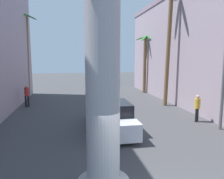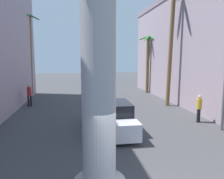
{
  "view_description": "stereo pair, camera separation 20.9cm",
  "coord_description": "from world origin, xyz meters",
  "px_view_note": "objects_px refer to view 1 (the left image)",
  "views": [
    {
      "loc": [
        -1.82,
        -3.89,
        3.78
      ],
      "look_at": [
        0.0,
        5.82,
        2.37
      ],
      "focal_mm": 35.0,
      "sensor_mm": 36.0,
      "label": 1
    },
    {
      "loc": [
        -1.61,
        -3.92,
        3.78
      ],
      "look_at": [
        0.0,
        5.82,
        2.37
      ],
      "focal_mm": 35.0,
      "sensor_mm": 36.0,
      "label": 2
    }
  ],
  "objects_px": {
    "palm_tree_far_left": "(26,44)",
    "pedestrian_mid_right": "(197,106)",
    "palm_tree_mid_right": "(169,30)",
    "car_lead": "(112,117)",
    "palm_tree_far_right": "(145,58)",
    "pedestrian_far_left": "(27,94)",
    "street_lamp": "(219,39)"
  },
  "relations": [
    {
      "from": "palm_tree_mid_right",
      "to": "palm_tree_far_right",
      "type": "xyz_separation_m",
      "value": [
        0.44,
        6.76,
        -2.14
      ]
    },
    {
      "from": "palm_tree_mid_right",
      "to": "pedestrian_far_left",
      "type": "xyz_separation_m",
      "value": [
        -11.03,
        1.53,
        -4.96
      ]
    },
    {
      "from": "car_lead",
      "to": "palm_tree_far_right",
      "type": "height_order",
      "value": "palm_tree_far_right"
    },
    {
      "from": "car_lead",
      "to": "palm_tree_far_left",
      "type": "relative_size",
      "value": 0.62
    },
    {
      "from": "pedestrian_far_left",
      "to": "street_lamp",
      "type": "bearing_deg",
      "value": -35.34
    },
    {
      "from": "street_lamp",
      "to": "palm_tree_far_right",
      "type": "relative_size",
      "value": 1.26
    },
    {
      "from": "palm_tree_mid_right",
      "to": "pedestrian_mid_right",
      "type": "bearing_deg",
      "value": -92.22
    },
    {
      "from": "car_lead",
      "to": "pedestrian_mid_right",
      "type": "distance_m",
      "value": 5.37
    },
    {
      "from": "car_lead",
      "to": "pedestrian_far_left",
      "type": "height_order",
      "value": "pedestrian_far_left"
    },
    {
      "from": "palm_tree_far_left",
      "to": "pedestrian_far_left",
      "type": "relative_size",
      "value": 4.65
    },
    {
      "from": "pedestrian_far_left",
      "to": "palm_tree_mid_right",
      "type": "bearing_deg",
      "value": -7.88
    },
    {
      "from": "palm_tree_far_left",
      "to": "palm_tree_far_right",
      "type": "xyz_separation_m",
      "value": [
        12.28,
        0.09,
        -1.34
      ]
    },
    {
      "from": "street_lamp",
      "to": "car_lead",
      "type": "relative_size",
      "value": 1.56
    },
    {
      "from": "palm_tree_far_left",
      "to": "pedestrian_mid_right",
      "type": "xyz_separation_m",
      "value": [
        11.67,
        -11.27,
        -4.25
      ]
    },
    {
      "from": "palm_tree_mid_right",
      "to": "pedestrian_far_left",
      "type": "relative_size",
      "value": 5.45
    },
    {
      "from": "palm_tree_mid_right",
      "to": "palm_tree_far_right",
      "type": "distance_m",
      "value": 7.1
    },
    {
      "from": "palm_tree_far_right",
      "to": "pedestrian_far_left",
      "type": "bearing_deg",
      "value": -155.48
    },
    {
      "from": "palm_tree_far_left",
      "to": "pedestrian_far_left",
      "type": "bearing_deg",
      "value": -81.0
    },
    {
      "from": "car_lead",
      "to": "pedestrian_far_left",
      "type": "relative_size",
      "value": 2.88
    },
    {
      "from": "car_lead",
      "to": "palm_tree_far_right",
      "type": "distance_m",
      "value": 13.68
    },
    {
      "from": "street_lamp",
      "to": "car_lead",
      "type": "xyz_separation_m",
      "value": [
        -5.33,
        1.01,
        -4.07
      ]
    },
    {
      "from": "car_lead",
      "to": "pedestrian_far_left",
      "type": "bearing_deg",
      "value": 129.54
    },
    {
      "from": "palm_tree_far_left",
      "to": "palm_tree_mid_right",
      "type": "xyz_separation_m",
      "value": [
        11.84,
        -6.67,
        0.79
      ]
    },
    {
      "from": "car_lead",
      "to": "palm_tree_mid_right",
      "type": "height_order",
      "value": "palm_tree_mid_right"
    },
    {
      "from": "car_lead",
      "to": "pedestrian_mid_right",
      "type": "xyz_separation_m",
      "value": [
        5.33,
        0.56,
        0.25
      ]
    },
    {
      "from": "car_lead",
      "to": "palm_tree_far_right",
      "type": "relative_size",
      "value": 0.8
    },
    {
      "from": "car_lead",
      "to": "pedestrian_far_left",
      "type": "xyz_separation_m",
      "value": [
        -5.52,
        6.68,
        0.32
      ]
    },
    {
      "from": "street_lamp",
      "to": "pedestrian_far_left",
      "type": "bearing_deg",
      "value": 144.66
    },
    {
      "from": "street_lamp",
      "to": "pedestrian_far_left",
      "type": "xyz_separation_m",
      "value": [
        -10.85,
        7.69,
        -3.74
      ]
    },
    {
      "from": "palm_tree_far_left",
      "to": "palm_tree_mid_right",
      "type": "height_order",
      "value": "palm_tree_mid_right"
    },
    {
      "from": "street_lamp",
      "to": "pedestrian_far_left",
      "type": "distance_m",
      "value": 13.81
    },
    {
      "from": "car_lead",
      "to": "palm_tree_far_left",
      "type": "distance_m",
      "value": 14.15
    }
  ]
}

